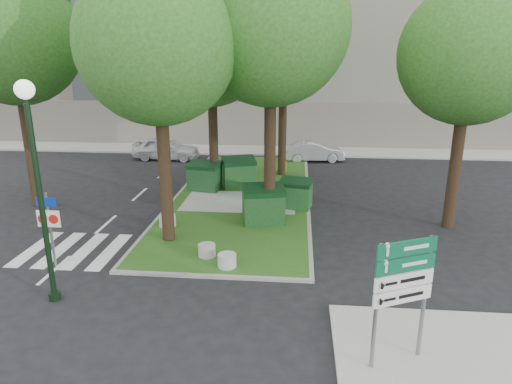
# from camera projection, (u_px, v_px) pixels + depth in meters

# --- Properties ---
(ground) EXTENTS (120.00, 120.00, 0.00)m
(ground) POSITION_uv_depth(u_px,v_px,m) (195.00, 276.00, 13.99)
(ground) COLOR black
(ground) RESTS_ON ground
(median_island) EXTENTS (6.00, 16.00, 0.12)m
(median_island) POSITION_uv_depth(u_px,v_px,m) (242.00, 196.00, 21.55)
(median_island) COLOR #254814
(median_island) RESTS_ON ground
(median_kerb) EXTENTS (6.30, 16.30, 0.10)m
(median_kerb) POSITION_uv_depth(u_px,v_px,m) (242.00, 196.00, 21.55)
(median_kerb) COLOR gray
(median_kerb) RESTS_ON ground
(sidewalk_corner) EXTENTS (5.00, 4.00, 0.12)m
(sidewalk_corner) POSITION_uv_depth(u_px,v_px,m) (449.00, 361.00, 10.07)
(sidewalk_corner) COLOR #999993
(sidewalk_corner) RESTS_ON ground
(building_sidewalk) EXTENTS (42.00, 3.00, 0.12)m
(building_sidewalk) POSITION_uv_depth(u_px,v_px,m) (254.00, 150.00, 31.58)
(building_sidewalk) COLOR #999993
(building_sidewalk) RESTS_ON ground
(zebra_crossing) EXTENTS (5.00, 3.00, 0.01)m
(zebra_crossing) POSITION_uv_depth(u_px,v_px,m) (98.00, 251.00, 15.75)
(zebra_crossing) COLOR silver
(zebra_crossing) RESTS_ON ground
(apartment_building) EXTENTS (41.00, 12.00, 16.00)m
(apartment_building) POSITION_uv_depth(u_px,v_px,m) (263.00, 33.00, 36.38)
(apartment_building) COLOR #BEB18E
(apartment_building) RESTS_ON ground
(tree_median_near_left) EXTENTS (5.20, 5.20, 10.53)m
(tree_median_near_left) POSITION_uv_depth(u_px,v_px,m) (160.00, 28.00, 14.40)
(tree_median_near_left) COLOR black
(tree_median_near_left) RESTS_ON ground
(tree_median_near_right) EXTENTS (5.60, 5.60, 11.46)m
(tree_median_near_right) POSITION_uv_depth(u_px,v_px,m) (274.00, 10.00, 15.80)
(tree_median_near_right) COLOR black
(tree_median_near_right) RESTS_ON ground
(tree_median_mid) EXTENTS (4.80, 4.80, 9.99)m
(tree_median_mid) POSITION_uv_depth(u_px,v_px,m) (213.00, 43.00, 20.64)
(tree_median_mid) COLOR black
(tree_median_mid) RESTS_ON ground
(tree_median_far) EXTENTS (5.80, 5.80, 11.93)m
(tree_median_far) POSITION_uv_depth(u_px,v_px,m) (286.00, 16.00, 22.82)
(tree_median_far) COLOR black
(tree_median_far) RESTS_ON ground
(tree_street_left) EXTENTS (5.40, 5.40, 11.00)m
(tree_street_left) POSITION_uv_depth(u_px,v_px,m) (14.00, 24.00, 18.25)
(tree_street_left) COLOR black
(tree_street_left) RESTS_ON ground
(tree_street_right) EXTENTS (5.00, 5.00, 10.06)m
(tree_street_right) POSITION_uv_depth(u_px,v_px,m) (474.00, 40.00, 15.95)
(tree_street_right) COLOR black
(tree_street_right) RESTS_ON ground
(dumpster_a) EXTENTS (1.70, 1.34, 1.42)m
(dumpster_a) POSITION_uv_depth(u_px,v_px,m) (204.00, 176.00, 22.16)
(dumpster_a) COLOR #0E3615
(dumpster_a) RESTS_ON median_island
(dumpster_b) EXTENTS (1.88, 1.57, 1.50)m
(dumpster_b) POSITION_uv_depth(u_px,v_px,m) (239.00, 173.00, 22.67)
(dumpster_b) COLOR #134116
(dumpster_b) RESTS_ON median_island
(dumpster_c) EXTENTS (1.84, 1.47, 1.51)m
(dumpster_c) POSITION_uv_depth(u_px,v_px,m) (263.00, 205.00, 17.88)
(dumpster_c) COLOR #103511
(dumpster_c) RESTS_ON median_island
(dumpster_d) EXTENTS (1.55, 1.24, 1.28)m
(dumpster_d) POSITION_uv_depth(u_px,v_px,m) (295.00, 194.00, 19.66)
(dumpster_d) COLOR #16491B
(dumpster_d) RESTS_ON median_island
(bollard_left) EXTENTS (0.64, 0.64, 0.45)m
(bollard_left) POSITION_uv_depth(u_px,v_px,m) (167.00, 220.00, 17.62)
(bollard_left) COLOR #A7A8A3
(bollard_left) RESTS_ON median_island
(bollard_right) EXTENTS (0.58, 0.58, 0.42)m
(bollard_right) POSITION_uv_depth(u_px,v_px,m) (227.00, 260.00, 14.29)
(bollard_right) COLOR #AEAEA8
(bollard_right) RESTS_ON median_island
(bollard_mid) EXTENTS (0.57, 0.57, 0.41)m
(bollard_mid) POSITION_uv_depth(u_px,v_px,m) (207.00, 250.00, 15.04)
(bollard_mid) COLOR #9C9C97
(bollard_mid) RESTS_ON median_island
(litter_bin) EXTENTS (0.37, 0.37, 0.64)m
(litter_bin) POSITION_uv_depth(u_px,v_px,m) (283.00, 167.00, 25.47)
(litter_bin) COLOR gold
(litter_bin) RESTS_ON median_island
(street_lamp) EXTENTS (0.47, 0.47, 5.96)m
(street_lamp) POSITION_uv_depth(u_px,v_px,m) (36.00, 169.00, 11.57)
(street_lamp) COLOR black
(street_lamp) RESTS_ON ground
(traffic_sign_pole) EXTENTS (0.74, 0.08, 2.47)m
(traffic_sign_pole) POSITION_uv_depth(u_px,v_px,m) (49.00, 220.00, 14.19)
(traffic_sign_pole) COLOR slate
(traffic_sign_pole) RESTS_ON ground
(directional_sign) EXTENTS (1.31, 0.64, 2.86)m
(directional_sign) POSITION_uv_depth(u_px,v_px,m) (403.00, 283.00, 9.43)
(directional_sign) COLOR slate
(directional_sign) RESTS_ON sidewalk_corner
(car_white) EXTENTS (4.28, 1.88, 1.43)m
(car_white) POSITION_uv_depth(u_px,v_px,m) (166.00, 148.00, 29.00)
(car_white) COLOR silver
(car_white) RESTS_ON ground
(car_silver) EXTENTS (3.87, 1.77, 1.23)m
(car_silver) POSITION_uv_depth(u_px,v_px,m) (314.00, 151.00, 28.55)
(car_silver) COLOR #A8ABB0
(car_silver) RESTS_ON ground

